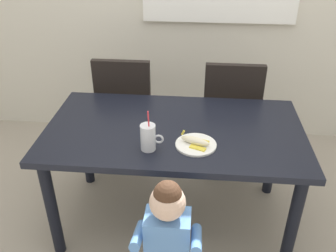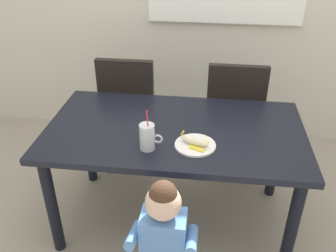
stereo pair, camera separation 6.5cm
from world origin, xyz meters
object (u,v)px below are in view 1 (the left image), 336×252
(dining_chair_right, at_px, (230,110))
(toddler_standing, at_px, (168,233))
(peeled_banana, at_px, (196,141))
(milk_cup, at_px, (148,139))
(snack_plate, at_px, (196,145))
(dining_chair_left, at_px, (127,106))
(dining_table, at_px, (174,141))

(dining_chair_right, bearing_deg, toddler_standing, 73.82)
(toddler_standing, height_order, peeled_banana, toddler_standing)
(milk_cup, relative_size, snack_plate, 1.09)
(snack_plate, bearing_deg, dining_chair_right, 72.86)
(peeled_banana, bearing_deg, milk_cup, -168.29)
(dining_chair_right, bearing_deg, snack_plate, 72.86)
(dining_chair_right, xyz_separation_m, toddler_standing, (-0.37, -1.27, -0.02))
(toddler_standing, xyz_separation_m, peeled_banana, (0.11, 0.45, 0.25))
(milk_cup, height_order, peeled_banana, milk_cup)
(toddler_standing, distance_m, milk_cup, 0.51)
(dining_chair_left, bearing_deg, dining_chair_right, 179.72)
(toddler_standing, bearing_deg, dining_chair_right, 73.82)
(dining_chair_right, distance_m, toddler_standing, 1.32)
(toddler_standing, xyz_separation_m, snack_plate, (0.12, 0.46, 0.22))
(dining_chair_left, height_order, milk_cup, milk_cup)
(dining_chair_left, height_order, toddler_standing, dining_chair_left)
(toddler_standing, distance_m, peeled_banana, 0.53)
(dining_chair_right, height_order, toddler_standing, dining_chair_right)
(toddler_standing, bearing_deg, dining_table, 91.58)
(dining_table, xyz_separation_m, dining_chair_left, (-0.43, 0.64, -0.10))
(dining_table, relative_size, toddler_standing, 1.86)
(dining_table, xyz_separation_m, snack_plate, (0.13, -0.18, 0.10))
(toddler_standing, bearing_deg, snack_plate, 75.57)
(dining_table, relative_size, dining_chair_right, 1.62)
(peeled_banana, bearing_deg, dining_chair_left, 124.10)
(snack_plate, bearing_deg, peeled_banana, -124.77)
(dining_table, relative_size, milk_cup, 6.19)
(dining_chair_right, height_order, peeled_banana, dining_chair_right)
(snack_plate, bearing_deg, milk_cup, -167.65)
(dining_chair_left, distance_m, peeled_banana, 1.02)
(snack_plate, height_order, peeled_banana, peeled_banana)
(dining_table, distance_m, dining_chair_right, 0.75)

